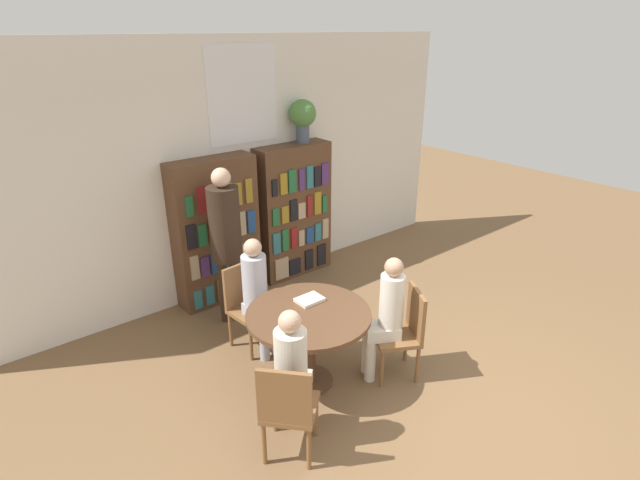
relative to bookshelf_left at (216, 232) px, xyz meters
name	(u,v)px	position (x,y,z in m)	size (l,w,h in m)	color
ground_plane	(453,414)	(0.56, -3.05, -0.86)	(16.00, 16.00, 0.00)	brown
wall_back	(246,167)	(0.56, 0.19, 0.64)	(6.40, 0.07, 3.00)	silver
bookshelf_left	(216,232)	(0.00, 0.00, 0.00)	(1.00, 0.34, 1.73)	brown
bookshelf_right	(294,211)	(1.12, 0.00, 0.00)	(1.00, 0.34, 1.73)	brown
flower_vase	(303,116)	(1.29, 0.00, 1.19)	(0.33, 0.33, 0.53)	#475166
reading_table	(309,326)	(-0.14, -1.93, -0.25)	(1.11, 1.11, 0.75)	brown
chair_near_camera	(288,407)	(-0.80, -2.53, -0.37)	(0.57, 0.57, 0.88)	brown
chair_left_side	(248,302)	(-0.24, -1.04, -0.37)	(0.44, 0.44, 0.88)	brown
chair_far_side	(404,329)	(0.64, -2.38, -0.37)	(0.55, 0.55, 0.88)	brown
seated_reader_left	(258,291)	(-0.22, -1.23, -0.18)	(0.28, 0.37, 1.22)	#B2B7C6
seated_reader_right	(386,313)	(0.47, -2.28, -0.19)	(0.39, 0.35, 1.22)	silver
seated_reader_back	(292,370)	(-0.67, -2.41, -0.18)	(0.40, 0.40, 1.22)	beige
librarian_standing	(225,229)	(-0.14, -0.50, 0.23)	(0.34, 0.61, 1.76)	#332319
open_book_on_table	(309,300)	(-0.01, -1.78, -0.10)	(0.24, 0.18, 0.03)	silver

